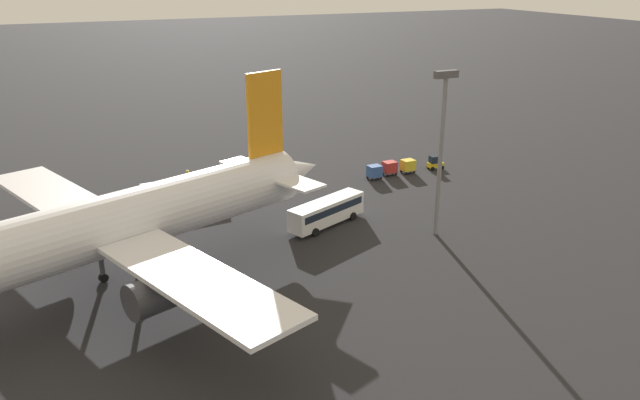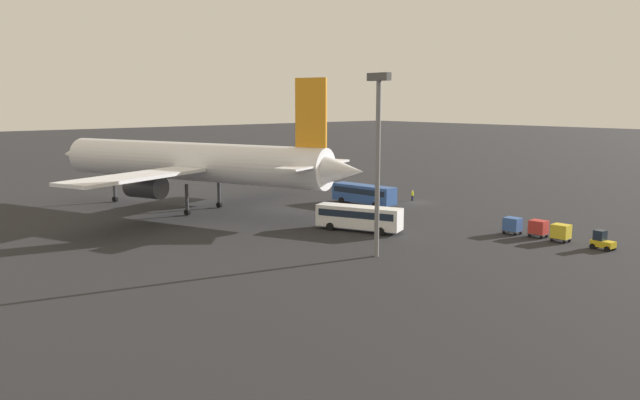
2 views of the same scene
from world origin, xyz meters
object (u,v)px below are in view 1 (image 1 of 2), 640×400
shuttle_bus_near (185,189)px  baggage_tug (435,163)px  cargo_cart_blue (374,171)px  shuttle_bus_far (327,210)px  cargo_cart_red (390,167)px  airplane (96,230)px  worker_person (188,175)px  cargo_cart_yellow (408,165)px

shuttle_bus_near → baggage_tug: shuttle_bus_near is taller
shuttle_bus_near → cargo_cart_blue: 27.68m
shuttle_bus_far → cargo_cart_red: size_ratio=5.32×
shuttle_bus_near → cargo_cart_blue: (-27.62, 1.62, -0.69)m
cargo_cart_blue → airplane: bearing=27.8°
shuttle_bus_near → cargo_cart_blue: shuttle_bus_near is taller
baggage_tug → cargo_cart_red: size_ratio=1.19×
airplane → worker_person: 35.79m
cargo_cart_red → cargo_cart_blue: (3.03, 0.79, 0.00)m
cargo_cart_yellow → cargo_cart_blue: 6.08m
airplane → cargo_cart_red: bearing=-173.5°
worker_person → cargo_cart_yellow: (-31.35, 10.06, 0.32)m
airplane → shuttle_bus_near: (-12.74, -22.87, -5.34)m
shuttle_bus_far → cargo_cart_yellow: bearing=-168.5°
cargo_cart_blue → worker_person: bearing=-22.7°
cargo_cart_yellow → worker_person: bearing=-17.8°
baggage_tug → airplane: bearing=26.9°
cargo_cart_blue → baggage_tug: bearing=-177.3°
cargo_cart_red → cargo_cart_blue: same height
cargo_cart_yellow → cargo_cart_red: (3.03, -0.28, 0.00)m
shuttle_bus_near → cargo_cart_red: shuttle_bus_near is taller
shuttle_bus_near → cargo_cart_blue: bearing=170.7°
airplane → baggage_tug: 56.04m
shuttle_bus_far → worker_person: bearing=-86.8°
airplane → shuttle_bus_near: size_ratio=4.79×
airplane → shuttle_bus_near: airplane is taller
shuttle_bus_near → cargo_cart_yellow: (-33.68, 1.11, -0.69)m
shuttle_bus_far → cargo_cart_red: 21.71m
shuttle_bus_far → worker_person: 26.32m
cargo_cart_red → airplane: bearing=26.9°
shuttle_bus_near → cargo_cart_red: 30.67m
baggage_tug → worker_person: baggage_tug is taller
airplane → cargo_cart_yellow: (-46.42, -21.77, -6.03)m
shuttle_bus_far → airplane: bearing=-5.8°
cargo_cart_blue → cargo_cart_red: bearing=-165.5°
airplane → cargo_cart_yellow: bearing=-175.3°
shuttle_bus_near → baggage_tug: size_ratio=4.54×
shuttle_bus_far → worker_person: size_ratio=6.36×
cargo_cart_yellow → cargo_cart_blue: same height
cargo_cart_yellow → cargo_cart_blue: size_ratio=1.00×
cargo_cart_yellow → baggage_tug: bearing=-179.9°
worker_person → cargo_cart_blue: size_ratio=0.84×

